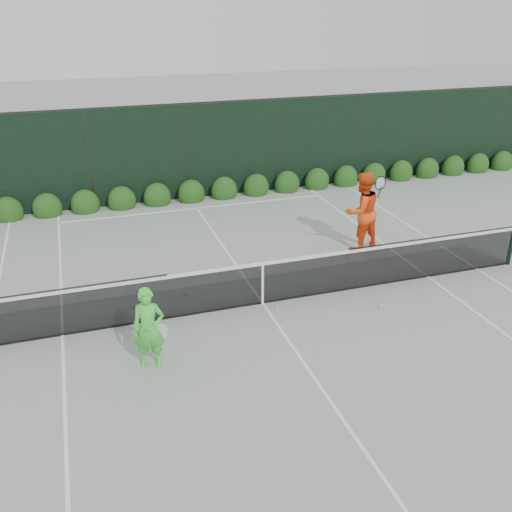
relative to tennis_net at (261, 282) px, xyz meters
name	(u,v)px	position (x,y,z in m)	size (l,w,h in m)	color
ground	(262,303)	(0.02, 0.00, -0.53)	(80.00, 80.00, 0.00)	gray
tennis_net	(261,282)	(0.00, 0.00, 0.00)	(12.90, 0.10, 1.07)	black
player_woman	(149,329)	(-2.58, -1.53, 0.23)	(0.66, 0.48, 1.53)	#45D93F
player_man	(362,211)	(3.38, 2.02, 0.50)	(1.12, 0.95, 2.05)	#FE5015
court_lines	(262,303)	(0.02, 0.00, -0.53)	(11.03, 23.83, 0.01)	white
windscreen_fence	(316,299)	(0.02, -2.71, 0.98)	(32.00, 21.07, 3.06)	black
hedge_row	(191,194)	(0.02, 7.15, -0.30)	(31.66, 0.65, 0.94)	#163C10
tennis_balls	(224,305)	(-0.80, 0.12, -0.50)	(5.05, 1.89, 0.07)	#BEDE31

